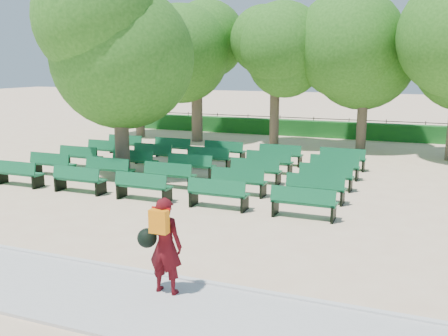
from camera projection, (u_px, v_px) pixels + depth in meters
The scene contains 9 objects.
ground at pixel (191, 192), 16.17m from camera, with size 120.00×120.00×0.00m, color beige.
paving at pixel (22, 281), 9.43m from camera, with size 30.00×2.20×0.06m, color beige.
curb at pixel (62, 258), 10.47m from camera, with size 30.00×0.12×0.10m, color silver.
hedge at pixel (295, 128), 28.81m from camera, with size 26.00×0.70×0.90m, color #175D1E.
fence at pixel (296, 135), 29.26m from camera, with size 26.00×0.10×1.02m, color black, non-canonical shape.
tree_line at pixel (276, 146), 25.26m from camera, with size 21.80×6.80×7.04m, color #2F6D1D, non-canonical shape.
bench_array at pixel (192, 175), 18.25m from camera, with size 1.77×0.65×1.10m.
tree_among at pixel (118, 46), 17.52m from camera, with size 5.24×5.24×7.07m.
person at pixel (164, 244), 8.73m from camera, with size 0.82×0.49×1.75m.
Camera 1 is at (6.81, -14.16, 4.05)m, focal length 40.00 mm.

